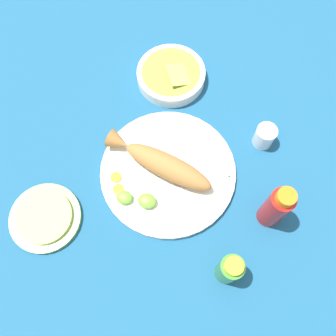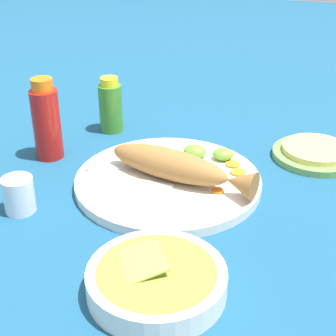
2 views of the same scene
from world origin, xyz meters
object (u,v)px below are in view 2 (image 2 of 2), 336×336
(fork_near, at_px, (120,178))
(fork_far, at_px, (126,166))
(hot_sauce_bottle_red, at_px, (46,121))
(tortilla_plate, at_px, (315,155))
(hot_sauce_bottle_green, at_px, (111,106))
(guacamole_bowl, at_px, (156,280))
(fried_fish, at_px, (177,166))
(salt_cup, at_px, (19,197))
(main_plate, at_px, (168,181))

(fork_near, xyz_separation_m, fork_far, (0.01, -0.05, 0.00))
(hot_sauce_bottle_red, relative_size, tortilla_plate, 0.96)
(hot_sauce_bottle_green, distance_m, guacamole_bowl, 0.57)
(hot_sauce_bottle_green, bearing_deg, fork_near, 117.94)
(fork_near, xyz_separation_m, hot_sauce_bottle_red, (0.19, -0.07, 0.06))
(fried_fish, xyz_separation_m, hot_sauce_bottle_red, (0.30, -0.04, 0.03))
(salt_cup, relative_size, tortilla_plate, 0.36)
(fried_fish, distance_m, salt_cup, 0.29)
(fork_near, height_order, hot_sauce_bottle_red, hot_sauce_bottle_red)
(main_plate, distance_m, salt_cup, 0.28)
(hot_sauce_bottle_red, distance_m, hot_sauce_bottle_green, 0.18)
(fork_near, xyz_separation_m, hot_sauce_bottle_green, (0.13, -0.24, 0.04))
(tortilla_plate, bearing_deg, fried_fish, 42.23)
(hot_sauce_bottle_green, height_order, salt_cup, hot_sauce_bottle_green)
(fork_far, relative_size, hot_sauce_bottle_red, 0.98)
(fork_far, bearing_deg, tortilla_plate, -178.66)
(hot_sauce_bottle_green, distance_m, salt_cup, 0.37)
(fried_fish, bearing_deg, hot_sauce_bottle_green, -31.13)
(fried_fish, height_order, tortilla_plate, fried_fish)
(fried_fish, bearing_deg, guacamole_bowl, 112.91)
(salt_cup, distance_m, guacamole_bowl, 0.32)
(fork_near, height_order, guacamole_bowl, guacamole_bowl)
(hot_sauce_bottle_red, xyz_separation_m, salt_cup, (-0.06, 0.20, -0.05))
(main_plate, bearing_deg, fork_far, -6.57)
(main_plate, height_order, fried_fish, fried_fish)
(guacamole_bowl, height_order, tortilla_plate, guacamole_bowl)
(main_plate, xyz_separation_m, tortilla_plate, (-0.26, -0.21, -0.00))
(hot_sauce_bottle_red, bearing_deg, tortilla_plate, -161.62)
(fork_far, xyz_separation_m, guacamole_bowl, (-0.17, 0.30, 0.00))
(fried_fish, relative_size, salt_cup, 4.64)
(main_plate, distance_m, fried_fish, 0.04)
(main_plate, relative_size, fork_near, 1.92)
(salt_cup, bearing_deg, fork_near, -135.49)
(guacamole_bowl, bearing_deg, main_plate, -74.06)
(main_plate, distance_m, hot_sauce_bottle_red, 0.29)
(main_plate, height_order, fork_far, fork_far)
(hot_sauce_bottle_red, height_order, hot_sauce_bottle_green, hot_sauce_bottle_red)
(fork_far, xyz_separation_m, tortilla_plate, (-0.35, -0.20, -0.01))
(fork_near, distance_m, tortilla_plate, 0.42)
(fork_far, bearing_deg, fried_fish, 144.13)
(main_plate, relative_size, fork_far, 2.11)
(hot_sauce_bottle_red, relative_size, guacamole_bowl, 0.87)
(hot_sauce_bottle_red, bearing_deg, hot_sauce_bottle_green, -111.73)
(fried_fish, height_order, fork_far, fried_fish)
(fork_far, xyz_separation_m, salt_cup, (0.13, 0.18, 0.01))
(main_plate, distance_m, hot_sauce_bottle_green, 0.30)
(fork_far, relative_size, guacamole_bowl, 0.85)
(hot_sauce_bottle_red, height_order, guacamole_bowl, hot_sauce_bottle_red)
(fork_near, height_order, salt_cup, salt_cup)
(hot_sauce_bottle_green, distance_m, tortilla_plate, 0.47)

